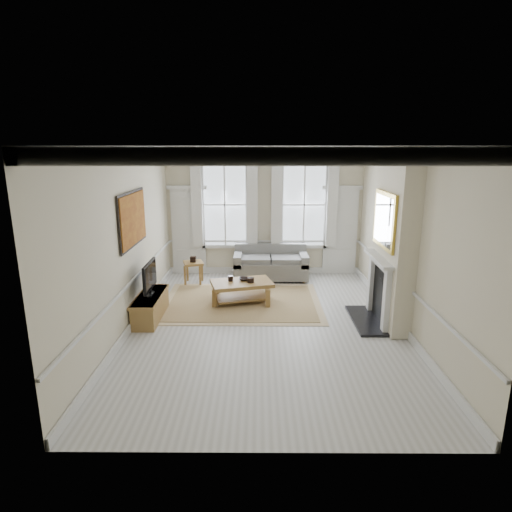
{
  "coord_description": "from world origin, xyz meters",
  "views": [
    {
      "loc": [
        -0.15,
        -7.77,
        3.39
      ],
      "look_at": [
        -0.21,
        0.58,
        1.25
      ],
      "focal_mm": 30.0,
      "sensor_mm": 36.0,
      "label": 1
    }
  ],
  "objects_px": {
    "sofa": "(271,265)",
    "coffee_table": "(242,285)",
    "side_table": "(193,266)",
    "tv_stand": "(151,307)"
  },
  "relations": [
    {
      "from": "sofa",
      "to": "coffee_table",
      "type": "distance_m",
      "value": 1.99
    },
    {
      "from": "side_table",
      "to": "coffee_table",
      "type": "relative_size",
      "value": 0.39
    },
    {
      "from": "sofa",
      "to": "coffee_table",
      "type": "xyz_separation_m",
      "value": [
        -0.69,
        -1.86,
        0.05
      ]
    },
    {
      "from": "sofa",
      "to": "tv_stand",
      "type": "distance_m",
      "value": 3.74
    },
    {
      "from": "side_table",
      "to": "coffee_table",
      "type": "xyz_separation_m",
      "value": [
        1.28,
        -1.41,
        -0.04
      ]
    },
    {
      "from": "sofa",
      "to": "tv_stand",
      "type": "relative_size",
      "value": 1.37
    },
    {
      "from": "sofa",
      "to": "tv_stand",
      "type": "height_order",
      "value": "sofa"
    },
    {
      "from": "coffee_table",
      "to": "sofa",
      "type": "bearing_deg",
      "value": 54.94
    },
    {
      "from": "sofa",
      "to": "coffee_table",
      "type": "relative_size",
      "value": 1.31
    },
    {
      "from": "coffee_table",
      "to": "side_table",
      "type": "bearing_deg",
      "value": 117.54
    }
  ]
}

